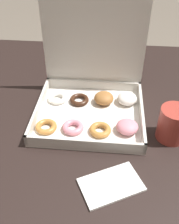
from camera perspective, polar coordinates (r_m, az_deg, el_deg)
ground_plane at (r=1.40m, az=2.25°, el=-22.73°), size 8.00×8.00×0.00m
dining_table at (r=0.90m, az=3.24°, el=-3.95°), size 1.03×0.94×0.72m
donut_box at (r=0.80m, az=0.89°, el=5.08°), size 0.32×0.30×0.33m
coffee_mug at (r=0.74m, az=17.78°, el=-2.40°), size 0.08×0.08×0.10m
paper_napkin at (r=0.63m, az=4.71°, el=-15.48°), size 0.16×0.14×0.01m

